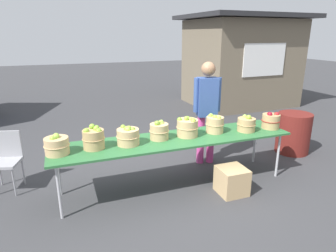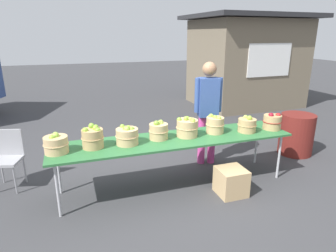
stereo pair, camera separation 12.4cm
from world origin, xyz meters
The scene contains 15 objects.
ground_plane centered at (0.00, 0.00, 0.00)m, with size 40.00×40.00×0.00m, color #38383A.
market_table centered at (0.00, 0.00, 0.72)m, with size 3.50×0.76×0.75m.
apple_basket_green_0 centered at (-1.60, -0.02, 0.87)m, with size 0.32×0.32×0.27m.
apple_basket_green_1 centered at (-1.14, 0.02, 0.89)m, with size 0.30×0.30×0.32m.
apple_basket_green_2 centered at (-0.69, 0.00, 0.87)m, with size 0.32×0.32×0.26m.
apple_basket_green_3 centered at (-0.22, 0.06, 0.88)m, with size 0.29×0.29×0.28m.
apple_basket_green_4 centered at (0.21, 0.04, 0.89)m, with size 0.33×0.33×0.31m.
apple_basket_green_5 centered at (0.67, 0.05, 0.88)m, with size 0.28×0.28×0.28m.
apple_basket_green_6 centered at (1.16, -0.06, 0.86)m, with size 0.29×0.29×0.26m.
apple_basket_red_0 centered at (1.61, -0.07, 0.87)m, with size 0.29×0.29×0.28m.
vendor_adult centered at (0.81, 0.59, 1.04)m, with size 0.46×0.30×1.77m.
food_kiosk centered at (3.97, 4.39, 1.38)m, with size 3.60×3.02×2.74m.
folding_chair centered at (-2.33, 0.76, 0.51)m, with size 0.49×0.49×0.86m.
trash_barrel centered at (2.61, 0.44, 0.38)m, with size 0.62×0.62×0.77m, color maroon.
produce_crate centered at (0.68, -0.50, 0.19)m, with size 0.39×0.39×0.39m, color tan.
Camera 2 is at (-1.36, -3.75, 2.20)m, focal length 31.37 mm.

